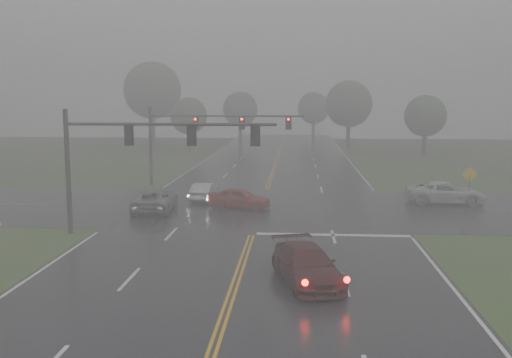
# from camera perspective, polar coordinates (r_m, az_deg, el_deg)

# --- Properties ---
(ground) EXTENTS (180.00, 180.00, 0.00)m
(ground) POSITION_cam_1_polar(r_m,az_deg,el_deg) (18.45, -4.11, -16.12)
(ground) COLOR #344F21
(ground) RESTS_ON ground
(main_road) EXTENTS (18.00, 160.00, 0.02)m
(main_road) POSITION_cam_1_polar(r_m,az_deg,el_deg) (37.49, 0.28, -3.50)
(main_road) COLOR black
(main_road) RESTS_ON ground
(cross_street) EXTENTS (120.00, 14.00, 0.02)m
(cross_street) POSITION_cam_1_polar(r_m,az_deg,el_deg) (39.45, 0.48, -2.91)
(cross_street) COLOR black
(cross_street) RESTS_ON ground
(stop_bar) EXTENTS (8.50, 0.50, 0.01)m
(stop_bar) POSITION_cam_1_polar(r_m,az_deg,el_deg) (32.01, 7.70, -5.61)
(stop_bar) COLOR silver
(stop_bar) RESTS_ON ground
(sedan_maroon) EXTENTS (3.43, 5.53, 1.50)m
(sedan_maroon) POSITION_cam_1_polar(r_m,az_deg,el_deg) (23.95, 5.08, -10.32)
(sedan_maroon) COLOR #3C0B0C
(sedan_maroon) RESTS_ON ground
(sedan_red) EXTENTS (4.52, 2.44, 1.46)m
(sedan_red) POSITION_cam_1_polar(r_m,az_deg,el_deg) (39.07, -1.70, -3.02)
(sedan_red) COLOR maroon
(sedan_red) RESTS_ON ground
(sedan_silver) EXTENTS (1.69, 4.12, 1.33)m
(sedan_silver) POSITION_cam_1_polar(r_m,az_deg,el_deg) (42.36, -5.16, -2.17)
(sedan_silver) COLOR #AFB2B7
(sedan_silver) RESTS_ON ground
(car_grey) EXTENTS (2.73, 5.43, 1.48)m
(car_grey) POSITION_cam_1_polar(r_m,az_deg,el_deg) (39.05, -10.02, -3.15)
(car_grey) COLOR slate
(car_grey) RESTS_ON ground
(pickup_white) EXTENTS (5.61, 2.71, 1.54)m
(pickup_white) POSITION_cam_1_polar(r_m,az_deg,el_deg) (43.33, 18.40, -2.33)
(pickup_white) COLOR silver
(pickup_white) RESTS_ON ground
(signal_gantry_near) EXTENTS (11.71, 0.30, 6.96)m
(signal_gantry_near) POSITION_cam_1_polar(r_m,az_deg,el_deg) (31.93, -12.49, 3.09)
(signal_gantry_near) COLOR black
(signal_gantry_near) RESTS_ON ground
(signal_gantry_far) EXTENTS (13.37, 0.35, 6.81)m
(signal_gantry_far) POSITION_cam_1_polar(r_m,az_deg,el_deg) (49.24, -5.78, 4.92)
(signal_gantry_far) COLOR black
(signal_gantry_far) RESTS_ON ground
(sign_diamond_east) EXTENTS (1.15, 0.27, 2.81)m
(sign_diamond_east) POSITION_cam_1_polar(r_m,az_deg,el_deg) (42.79, 20.57, 0.01)
(sign_diamond_east) COLOR black
(sign_diamond_east) RESTS_ON ground
(tree_nw_a) EXTENTS (5.16, 5.16, 7.58)m
(tree_nw_a) POSITION_cam_1_polar(r_m,az_deg,el_deg) (80.78, -6.74, 6.27)
(tree_nw_a) COLOR #332A21
(tree_nw_a) RESTS_ON ground
(tree_ne_a) EXTENTS (6.84, 6.84, 10.05)m
(tree_ne_a) POSITION_cam_1_polar(r_m,az_deg,el_deg) (85.23, 9.27, 7.41)
(tree_ne_a) COLOR #332A21
(tree_ne_a) RESTS_ON ground
(tree_n_mid) EXTENTS (5.80, 5.80, 8.52)m
(tree_n_mid) POSITION_cam_1_polar(r_m,az_deg,el_deg) (95.66, -1.60, 6.98)
(tree_n_mid) COLOR #332A21
(tree_n_mid) RESTS_ON ground
(tree_e_near) EXTENTS (5.38, 5.38, 7.91)m
(tree_e_near) POSITION_cam_1_polar(r_m,az_deg,el_deg) (77.04, 16.58, 6.06)
(tree_e_near) COLOR #332A21
(tree_e_near) RESTS_ON ground
(tree_nw_b) EXTENTS (8.97, 8.97, 13.17)m
(tree_nw_b) POSITION_cam_1_polar(r_m,az_deg,el_deg) (91.80, -10.32, 8.72)
(tree_nw_b) COLOR #332A21
(tree_nw_b) RESTS_ON ground
(tree_n_far) EXTENTS (5.83, 5.83, 8.56)m
(tree_n_far) POSITION_cam_1_polar(r_m,az_deg,el_deg) (105.75, 5.78, 7.07)
(tree_n_far) COLOR #332A21
(tree_n_far) RESTS_ON ground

